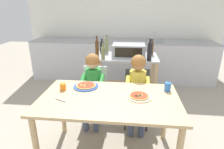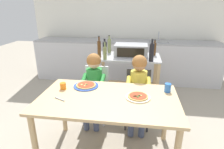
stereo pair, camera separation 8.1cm
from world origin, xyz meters
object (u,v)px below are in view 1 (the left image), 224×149
(kitchen_island_cart, at_px, (126,72))
(child_in_yellow_shirt, at_px, (138,84))
(child_in_green_shirt, at_px, (92,81))
(serving_spoon, at_px, (60,100))
(dining_chair_right, at_px, (137,93))
(drinking_cup_orange, at_px, (63,87))
(pizza_plate_blue_rimmed, at_px, (86,86))
(dining_chair_left, at_px, (95,90))
(drinking_cup_blue, at_px, (168,87))
(toaster_oven, at_px, (129,50))
(bottle_brown_beer, at_px, (103,53))
(bottle_dark_olive_oil, at_px, (97,49))
(pizza_plate_cream, at_px, (139,96))
(dining_table, at_px, (109,106))
(bottle_tall_green_wine, at_px, (107,45))
(bottle_squat_spirits, at_px, (102,47))
(bottle_clear_vinegar, at_px, (150,52))
(bottle_slim_sauce, at_px, (152,48))

(kitchen_island_cart, xyz_separation_m, child_in_yellow_shirt, (0.18, -0.70, 0.10))
(child_in_green_shirt, height_order, serving_spoon, child_in_green_shirt)
(child_in_green_shirt, relative_size, serving_spoon, 7.35)
(dining_chair_right, height_order, drinking_cup_orange, drinking_cup_orange)
(pizza_plate_blue_rimmed, bearing_deg, dining_chair_left, 89.99)
(drinking_cup_blue, bearing_deg, kitchen_island_cart, 116.19)
(child_in_green_shirt, bearing_deg, toaster_oven, 54.50)
(bottle_brown_beer, height_order, bottle_dark_olive_oil, bottle_dark_olive_oil)
(drinking_cup_orange, bearing_deg, pizza_plate_cream, -6.31)
(pizza_plate_blue_rimmed, distance_m, drinking_cup_orange, 0.27)
(drinking_cup_blue, bearing_deg, pizza_plate_cream, -149.04)
(bottle_brown_beer, distance_m, pizza_plate_cream, 1.13)
(toaster_oven, height_order, bottle_brown_beer, bottle_brown_beer)
(dining_table, bearing_deg, bottle_tall_green_wine, 98.44)
(child_in_yellow_shirt, bearing_deg, kitchen_island_cart, 104.71)
(toaster_oven, bearing_deg, bottle_dark_olive_oil, -163.06)
(bottle_dark_olive_oil, distance_m, child_in_green_shirt, 0.62)
(child_in_yellow_shirt, distance_m, drinking_cup_blue, 0.48)
(kitchen_island_cart, xyz_separation_m, dining_chair_right, (0.18, -0.58, -0.10))
(child_in_yellow_shirt, distance_m, pizza_plate_cream, 0.53)
(pizza_plate_cream, bearing_deg, bottle_tall_green_wine, 110.51)
(bottle_squat_spirits, distance_m, pizza_plate_cream, 1.59)
(bottle_dark_olive_oil, relative_size, dining_table, 0.23)
(bottle_clear_vinegar, bearing_deg, bottle_slim_sauce, 79.66)
(serving_spoon, bearing_deg, pizza_plate_blue_rimmed, 63.65)
(bottle_squat_spirits, distance_m, dining_chair_right, 1.13)
(bottle_squat_spirits, relative_size, child_in_yellow_shirt, 0.23)
(bottle_clear_vinegar, distance_m, bottle_slim_sauce, 0.38)
(dining_chair_left, bearing_deg, bottle_slim_sauce, 37.53)
(dining_table, bearing_deg, child_in_green_shirt, 116.52)
(dining_chair_right, distance_m, pizza_plate_blue_rimmed, 0.81)
(pizza_plate_blue_rimmed, bearing_deg, bottle_clear_vinegar, 44.37)
(drinking_cup_blue, bearing_deg, child_in_yellow_shirt, 134.26)
(bottle_tall_green_wine, height_order, drinking_cup_orange, bottle_tall_green_wine)
(toaster_oven, bearing_deg, dining_chair_right, -76.38)
(bottle_tall_green_wine, bearing_deg, child_in_yellow_shirt, -59.22)
(bottle_dark_olive_oil, bearing_deg, bottle_brown_beer, -44.71)
(pizza_plate_cream, bearing_deg, bottle_slim_sauce, 80.01)
(kitchen_island_cart, height_order, child_in_yellow_shirt, child_in_yellow_shirt)
(drinking_cup_orange, bearing_deg, child_in_green_shirt, 63.15)
(child_in_yellow_shirt, bearing_deg, dining_chair_left, 165.28)
(kitchen_island_cart, distance_m, dining_chair_right, 0.62)
(bottle_clear_vinegar, height_order, pizza_plate_blue_rimmed, bottle_clear_vinegar)
(bottle_squat_spirits, xyz_separation_m, bottle_slim_sauce, (0.86, -0.10, 0.01))
(drinking_cup_orange, bearing_deg, bottle_tall_green_wine, 75.94)
(child_in_green_shirt, xyz_separation_m, serving_spoon, (-0.18, -0.73, 0.08))
(dining_chair_left, xyz_separation_m, serving_spoon, (-0.18, -0.85, 0.27))
(serving_spoon, bearing_deg, bottle_tall_green_wine, 80.26)
(drinking_cup_blue, height_order, serving_spoon, drinking_cup_blue)
(toaster_oven, relative_size, drinking_cup_orange, 6.86)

